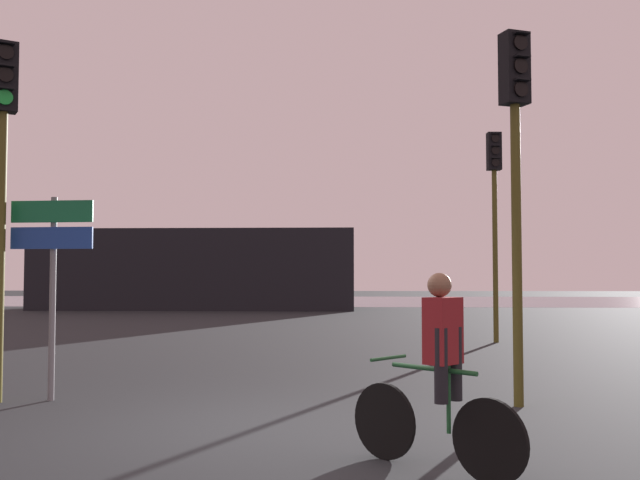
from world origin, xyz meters
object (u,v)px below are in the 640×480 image
Objects in this scene: traffic_light_near_left at (2,151)px; traffic_light_far_right at (495,197)px; traffic_light_near_right at (516,146)px; cyclist at (440,371)px; distant_building at (197,270)px; direction_sign_post at (52,260)px.

traffic_light_far_right is at bearing -167.69° from traffic_light_near_left.
cyclist is (-1.32, -2.94, -2.38)m from traffic_light_near_right.
cyclist is (-2.70, -11.09, -2.61)m from traffic_light_far_right.
distant_building is 18.85m from traffic_light_far_right.
distant_building is at bearing -90.21° from traffic_light_near_right.
traffic_light_near_left is 0.99× the size of traffic_light_near_right.
cyclist is at bearing 116.58° from traffic_light_near_left.
direction_sign_post is at bearing 98.58° from cyclist.
cyclist is at bearing 72.37° from traffic_light_far_right.
direction_sign_post is (0.61, 0.15, -1.38)m from traffic_light_near_left.
traffic_light_far_right is (10.47, -15.58, 1.62)m from distant_building.
traffic_light_near_right is at bearing 18.54° from cyclist.
traffic_light_far_right reaches higher than direction_sign_post.
distant_building is 23.92m from traffic_light_near_left.
traffic_light_near_left is 1.52m from direction_sign_post.
traffic_light_far_right reaches higher than distant_building.
traffic_light_near_left is 6.47m from traffic_light_near_right.
direction_sign_post is at bearing -82.20° from distant_building.
direction_sign_post is (-7.25, -8.00, -1.63)m from traffic_light_far_right.
traffic_light_far_right is 11.70m from cyclist.
cyclist is (4.54, -3.08, -0.97)m from direction_sign_post.
distant_building is 2.90× the size of traffic_light_far_right.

